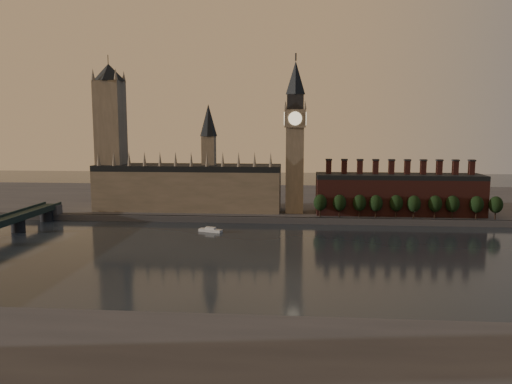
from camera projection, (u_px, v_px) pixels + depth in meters
The scene contains 17 objects.
ground at pixel (272, 260), 236.54m from camera, with size 900.00×900.00×0.00m, color black.
north_bank at pixel (283, 200), 412.19m from camera, with size 900.00×182.00×4.00m.
palace_of_westminster at pixel (189, 185), 352.43m from camera, with size 130.00×30.30×74.00m.
victoria_tower at pixel (111, 132), 352.08m from camera, with size 24.00×24.00×108.00m.
big_ben at pixel (295, 135), 336.96m from camera, with size 15.00×15.00×107.00m.
chimney_block at pixel (398, 194), 336.44m from camera, with size 110.00×25.00×37.00m.
embankment_tree_0 at pixel (320, 203), 325.32m from camera, with size 8.60×8.60×14.88m.
embankment_tree_1 at pixel (340, 203), 324.21m from camera, with size 8.60×8.60×14.88m.
embankment_tree_2 at pixel (360, 203), 323.93m from camera, with size 8.60×8.60×14.88m.
embankment_tree_3 at pixel (376, 203), 322.27m from camera, with size 8.60×8.60×14.88m.
embankment_tree_4 at pixel (396, 203), 322.55m from camera, with size 8.60×8.60×14.88m.
embankment_tree_5 at pixel (414, 204), 320.17m from camera, with size 8.60×8.60×14.88m.
embankment_tree_6 at pixel (435, 204), 320.00m from camera, with size 8.60×8.60×14.88m.
embankment_tree_7 at pixel (453, 204), 319.61m from camera, with size 8.60×8.60×14.88m.
embankment_tree_8 at pixel (477, 204), 317.56m from camera, with size 8.60×8.60×14.88m.
embankment_tree_9 at pixel (496, 205), 316.15m from camera, with size 8.60×8.60×14.88m.
river_boat at pixel (211, 230), 299.12m from camera, with size 14.92×8.39×2.87m.
Camera 1 is at (11.25, -230.11, 62.97)m, focal length 35.00 mm.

